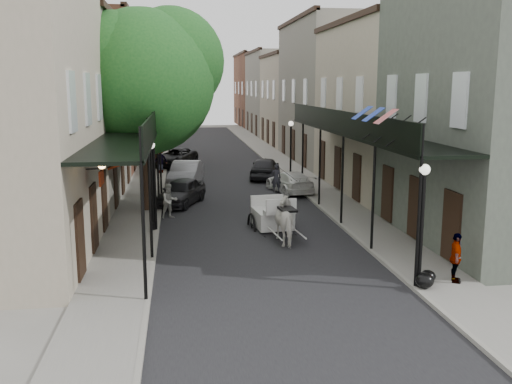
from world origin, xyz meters
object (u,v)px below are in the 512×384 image
object	(u,v)px
lamppost_right_near	(422,224)
car_left_far	(175,157)
lamppost_right_far	(291,149)
carriage	(270,201)
horse	(288,221)
pedestrian_sidewalk_right	(456,258)
car_right_near	(290,182)
tree_far	(159,88)
lamppost_left	(152,184)
tree_near	(151,76)
car_left_near	(181,192)
car_left_mid	(186,174)
pedestrian_walking	(169,201)
car_right_far	(265,168)
pedestrian_sidewalk_left	(160,160)

from	to	relation	value
lamppost_right_near	car_left_far	xyz separation A→B (m)	(-7.41, 27.48, -1.35)
lamppost_right_near	lamppost_right_far	size ratio (longest dim) A/B	1.00
carriage	horse	bearing A→B (deg)	-90.00
pedestrian_sidewalk_right	car_right_near	distance (m)	15.97
tree_far	lamppost_left	size ratio (longest dim) A/B	2.32
carriage	pedestrian_sidewalk_right	xyz separation A→B (m)	(4.45, -8.18, -0.23)
lamppost_left	car_left_far	size ratio (longest dim) A/B	0.74
tree_near	carriage	size ratio (longest dim) A/B	3.31
lamppost_left	car_right_near	bearing A→B (deg)	47.32
tree_near	lamppost_left	bearing A→B (deg)	-88.66
car_left_near	car_left_mid	bearing A→B (deg)	107.92
lamppost_right_far	car_left_near	world-z (taller)	lamppost_right_far
carriage	tree_near	bearing A→B (deg)	137.05
pedestrian_walking	pedestrian_sidewalk_right	distance (m)	13.56
carriage	pedestrian_walking	distance (m)	4.87
horse	car_right_far	world-z (taller)	horse
horse	car_right_far	distance (m)	15.42
pedestrian_walking	car_left_far	size ratio (longest dim) A/B	0.32
pedestrian_sidewalk_left	tree_near	bearing A→B (deg)	56.99
lamppost_left	pedestrian_walking	size ratio (longest dim) A/B	2.29
lamppost_right_near	car_right_far	distance (m)	21.10
pedestrian_walking	car_left_far	distance (m)	17.00
lamppost_right_far	carriage	bearing A→B (deg)	-105.39
tree_near	horse	xyz separation A→B (m)	(5.37, -6.53, -5.62)
car_left_near	car_left_far	bearing A→B (deg)	112.93
lamppost_left	car_right_near	distance (m)	10.98
pedestrian_sidewalk_right	car_left_mid	world-z (taller)	pedestrian_sidewalk_right
pedestrian_sidewalk_right	lamppost_right_near	bearing A→B (deg)	120.37
tree_far	pedestrian_walking	world-z (taller)	tree_far
pedestrian_walking	pedestrian_sidewalk_right	bearing A→B (deg)	-72.65
pedestrian_walking	car_left_near	xyz separation A→B (m)	(0.55, 2.95, -0.12)
lamppost_right_near	pedestrian_sidewalk_left	distance (m)	25.24
car_left_near	lamppost_right_near	bearing A→B (deg)	-41.09
lamppost_left	car_left_far	distance (m)	19.55
lamppost_right_far	car_left_mid	size ratio (longest dim) A/B	0.81
carriage	pedestrian_sidewalk_left	bearing A→B (deg)	102.54
lamppost_right_near	lamppost_right_far	distance (m)	20.00
lamppost_right_near	car_left_mid	distance (m)	20.01
tree_far	lamppost_left	xyz separation A→B (m)	(0.15, -18.18, -3.79)
car_left_near	car_left_far	xyz separation A→B (m)	(-0.39, 14.05, 0.01)
car_right_near	pedestrian_sidewalk_right	bearing A→B (deg)	86.37
pedestrian_walking	car_right_near	distance (m)	8.71
horse	pedestrian_walking	distance (m)	6.70
pedestrian_sidewalk_left	car_right_near	bearing A→B (deg)	100.72
car_left_mid	car_left_far	xyz separation A→B (m)	(-0.71, 8.67, -0.06)
tree_near	tree_far	world-z (taller)	tree_near
car_left_far	car_right_far	distance (m)	8.78
lamppost_left	car_right_far	distance (m)	14.68
tree_far	pedestrian_sidewalk_right	distance (m)	28.16
tree_near	pedestrian_sidewalk_right	distance (m)	16.32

